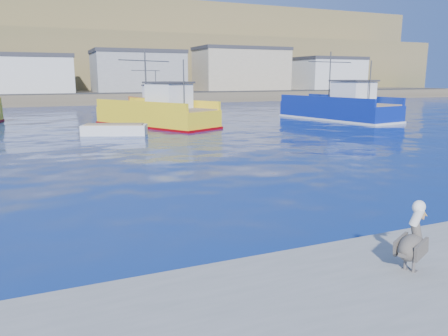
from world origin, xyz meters
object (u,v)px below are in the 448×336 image
object	(u,v)px
skiff_far	(330,106)
pelican	(413,241)
skiff_mid	(115,131)
trawler_blue	(340,108)
trawler_yellow_b	(158,114)
boat_orange	(150,102)

from	to	relation	value
skiff_far	pelican	xyz separation A→B (m)	(-30.89, -44.06, 0.80)
skiff_mid	pelican	xyz separation A→B (m)	(1.22, -26.35, 0.76)
pelican	trawler_blue	bearing A→B (deg)	54.29
trawler_yellow_b	pelican	xyz separation A→B (m)	(-3.21, -30.89, 0.01)
boat_orange	skiff_far	world-z (taller)	boat_orange
trawler_yellow_b	pelican	size ratio (longest dim) A/B	9.09
trawler_blue	skiff_far	size ratio (longest dim) A/B	3.14
trawler_blue	skiff_far	world-z (taller)	trawler_blue
boat_orange	skiff_far	xyz separation A→B (m)	(23.90, -5.02, -0.71)
trawler_yellow_b	trawler_blue	xyz separation A→B (m)	(18.03, -1.34, 0.04)
trawler_yellow_b	pelican	distance (m)	31.06
trawler_blue	pelican	xyz separation A→B (m)	(-21.24, -29.55, -0.03)
trawler_blue	boat_orange	size ratio (longest dim) A/B	1.71
trawler_blue	boat_orange	world-z (taller)	trawler_blue
trawler_yellow_b	skiff_far	bearing A→B (deg)	25.45
trawler_blue	boat_orange	distance (m)	24.18
skiff_mid	skiff_far	size ratio (longest dim) A/B	1.16
skiff_far	trawler_blue	bearing A→B (deg)	-123.62
trawler_blue	pelican	world-z (taller)	trawler_blue
trawler_yellow_b	boat_orange	xyz separation A→B (m)	(3.78, 18.20, -0.08)
skiff_mid	skiff_far	distance (m)	36.68
boat_orange	trawler_blue	bearing A→B (deg)	-53.89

